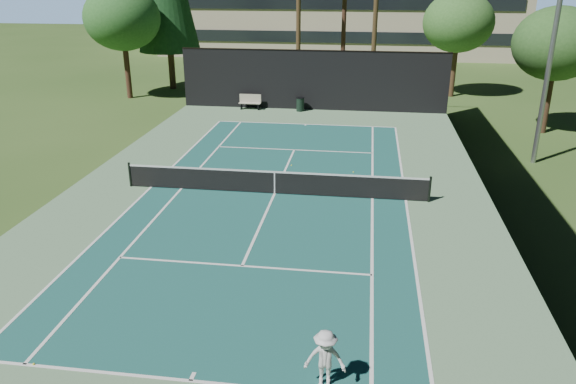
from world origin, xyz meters
The scene contains 18 objects.
ground centered at (0.00, 0.00, 0.00)m, with size 160.00×160.00×0.00m, color #33521E.
apron_slab centered at (0.00, 0.00, 0.01)m, with size 18.00×32.00×0.01m, color #618A61.
court_surface centered at (0.00, 0.00, 0.01)m, with size 10.97×23.77×0.01m, color #1A5650.
court_lines centered at (0.00, 0.00, 0.02)m, with size 11.07×23.87×0.01m.
tennis_net centered at (0.00, 0.00, 0.56)m, with size 12.90×0.10×1.10m.
fence centered at (0.00, 0.06, 2.01)m, with size 18.04×32.05×4.03m.
player centered at (3.05, -11.60, 0.73)m, with size 0.94×0.54×1.46m, color silver.
tennis_ball_a centered at (-3.88, -11.86, 0.03)m, with size 0.07×0.07×0.07m, color yellow.
tennis_ball_b centered at (0.21, 3.79, 0.03)m, with size 0.07×0.07×0.07m, color #DDEC35.
tennis_ball_c centered at (3.23, 3.20, 0.03)m, with size 0.07×0.07×0.07m, color #CBE233.
tennis_ball_d centered at (-5.69, 2.18, 0.03)m, with size 0.06×0.06×0.06m, color yellow.
park_bench centered at (-4.26, 15.53, 0.55)m, with size 1.50×0.45×1.02m.
trash_bin centered at (-0.78, 15.43, 0.48)m, with size 0.56×0.56×0.95m.
decid_tree_a centered at (10.00, 22.00, 5.42)m, with size 5.12×5.12×7.62m.
decid_tree_b centered at (14.00, 12.00, 5.08)m, with size 4.80×4.80×7.14m.
decid_tree_c centered at (-14.00, 18.00, 5.76)m, with size 5.44×5.44×8.09m.
campus_building centered at (0.00, 45.98, 4.21)m, with size 40.50×12.50×8.30m.
light_pole centered at (12.00, 6.00, 6.46)m, with size 0.90×0.25×12.22m.
Camera 1 is at (3.68, -21.87, 8.73)m, focal length 35.00 mm.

